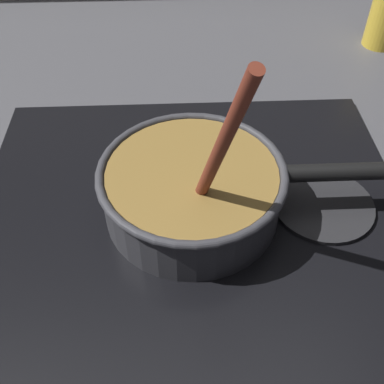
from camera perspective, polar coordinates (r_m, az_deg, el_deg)
name	(u,v)px	position (r m, az deg, el deg)	size (l,w,h in m)	color
ground	(105,290)	(0.58, -10.60, -11.68)	(2.40, 1.60, 0.04)	#4C4C51
hob_plate	(192,213)	(0.61, 0.00, -2.63)	(0.56, 0.48, 0.01)	black
burner_ring	(192,208)	(0.60, 0.00, -2.00)	(0.21, 0.21, 0.01)	#592D0C
spare_burner	(323,204)	(0.63, 15.73, -1.47)	(0.13, 0.13, 0.01)	#262628
cooking_pan	(194,189)	(0.58, 0.22, 0.38)	(0.38, 0.23, 0.27)	#38383D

